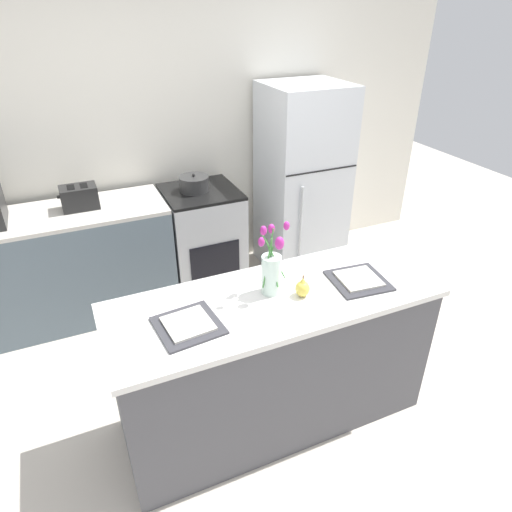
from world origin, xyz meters
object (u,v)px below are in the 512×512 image
Objects in this scene: flower_vase at (271,269)px; pear_figurine at (303,288)px; plate_setting_left at (188,325)px; plate_setting_right at (359,280)px; toaster at (79,197)px; cooking_pot at (194,184)px; stove_range at (203,239)px; refrigerator at (302,181)px.

pear_figurine is (0.14, -0.10, -0.09)m from flower_vase.
pear_figurine is 0.39× the size of plate_setting_left.
plate_setting_right is 2.13m from toaster.
pear_figurine reaches higher than plate_setting_left.
flower_vase is 1.29× the size of plate_setting_right.
toaster is 0.88m from cooking_pot.
flower_vase is at bearing -93.72° from stove_range.
flower_vase is (-1.05, -1.55, 0.20)m from refrigerator.
toaster reaches higher than cooking_pot.
plate_setting_left is (-1.54, -1.65, 0.07)m from refrigerator.
flower_vase is 1.56m from cooking_pot.
flower_vase is 0.52m from plate_setting_left.
toaster is (-0.92, 0.02, 0.54)m from stove_range.
refrigerator reaches higher than plate_setting_left.
toaster reaches higher than stove_range.
refrigerator is 3.98× the size of flower_vase.
flower_vase is at bearing 11.80° from plate_setting_left.
cooking_pot reaches higher than plate_setting_left.
flower_vase reaches higher than cooking_pot.
toaster is at bearing 179.29° from refrigerator.
toaster is (-1.87, 0.02, 0.15)m from refrigerator.
plate_setting_right is 1.36× the size of cooking_pot.
stove_range is at bearing 86.28° from flower_vase.
pear_figurine reaches higher than stove_range.
plate_setting_left is at bearing -109.75° from stove_range.
flower_vase is 1.29× the size of plate_setting_left.
flower_vase is at bearing -92.10° from cooking_pot.
refrigerator is at bearing 55.86° from flower_vase.
refrigerator reaches higher than stove_range.
toaster reaches higher than plate_setting_left.
plate_setting_right is at bearing -108.63° from refrigerator.
cooking_pot is (-0.99, 0.01, 0.13)m from refrigerator.
cooking_pot is at bearing 71.70° from plate_setting_left.
flower_vase is (-0.10, -1.55, 0.59)m from stove_range.
cooking_pot is (-0.08, 1.66, 0.02)m from pear_figurine.
refrigerator reaches higher than flower_vase.
stove_range is 1.07m from toaster.
flower_vase is 0.19m from pear_figurine.
flower_vase is 0.52m from plate_setting_right.
toaster is (-0.82, 1.57, -0.05)m from flower_vase.
toaster is at bearing 119.84° from pear_figurine.
plate_setting_right is at bearing -0.79° from pear_figurine.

